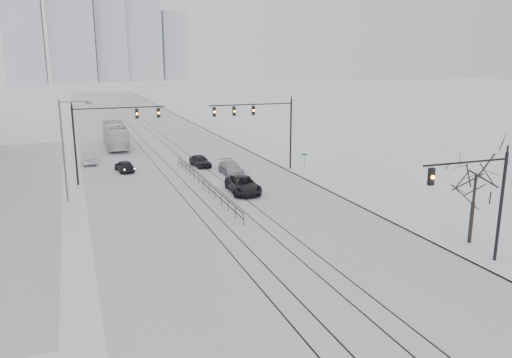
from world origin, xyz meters
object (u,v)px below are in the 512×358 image
sedan_sb_outer (89,158)px  sedan_nb_far (200,161)px  bare_tree (476,181)px  sedan_sb_inner (124,166)px  traffic_mast_near (482,194)px  box_truck (115,135)px  sedan_nb_front (243,185)px  sedan_nb_right (231,168)px

sedan_sb_outer → sedan_nb_far: sedan_sb_outer is taller
bare_tree → sedan_sb_outer: (-23.20, 37.54, -3.74)m
bare_tree → sedan_sb_inner: (-19.64, 31.53, -3.82)m
traffic_mast_near → box_truck: 54.21m
bare_tree → sedan_nb_far: bearing=109.3°
box_truck → sedan_nb_front: bearing=107.5°
sedan_nb_right → sedan_nb_far: size_ratio=1.17×
sedan_sb_inner → sedan_nb_right: (10.87, -5.36, 0.03)m
sedan_nb_far → sedan_sb_outer: bearing=146.0°
sedan_nb_far → box_truck: box_truck is taller
sedan_sb_inner → box_truck: (0.58, 16.97, 1.06)m
sedan_nb_right → box_truck: bearing=114.4°
bare_tree → sedan_sb_outer: 44.28m
sedan_sb_inner → sedan_sb_outer: sedan_sb_outer is taller
sedan_nb_far → bare_tree: bearing=-77.7°
traffic_mast_near → bare_tree: size_ratio=1.15×
sedan_nb_front → box_truck: box_truck is taller
bare_tree → sedan_sb_inner: bare_tree is taller
bare_tree → sedan_nb_front: 21.17m
bare_tree → sedan_nb_far: 33.37m
traffic_mast_near → sedan_sb_outer: 45.72m
sedan_nb_right → box_truck: box_truck is taller
sedan_nb_front → sedan_sb_inner: bearing=129.8°
traffic_mast_near → sedan_nb_front: (-7.67, 21.24, -3.80)m
sedan_nb_right → box_truck: size_ratio=0.39×
sedan_sb_inner → sedan_sb_outer: size_ratio=0.86×
sedan_sb_outer → sedan_nb_front: size_ratio=0.82×
sedan_nb_right → sedan_sb_inner: bearing=153.5°
sedan_sb_outer → sedan_nb_far: 13.75m
sedan_sb_outer → box_truck: bearing=-112.0°
sedan_sb_outer → sedan_nb_front: (13.12, -19.30, 0.02)m
bare_tree → sedan_nb_front: size_ratio=1.10×
box_truck → sedan_nb_right: bearing=115.7°
sedan_nb_far → sedan_nb_right: bearing=-73.9°
traffic_mast_near → sedan_nb_right: size_ratio=1.47×
sedan_sb_outer → box_truck: (4.14, 10.97, 0.98)m
sedan_sb_outer → sedan_nb_far: (12.25, -6.24, -0.05)m
bare_tree → sedan_sb_inner: 37.34m
sedan_sb_inner → sedan_nb_right: sedan_nb_right is taller
traffic_mast_near → sedan_nb_right: bearing=102.3°
traffic_mast_near → bare_tree: traffic_mast_near is taller
sedan_sb_outer → sedan_nb_front: sedan_nb_front is taller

